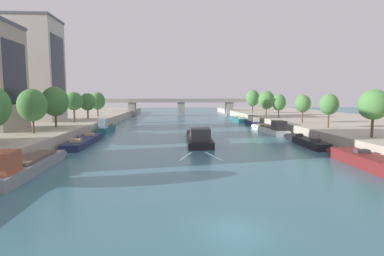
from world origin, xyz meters
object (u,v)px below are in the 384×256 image
at_px(moored_boat_right_midway, 380,165).
at_px(moored_boat_right_near, 253,121).
at_px(tree_right_distant, 279,102).
at_px(tree_right_end_of_row, 266,100).
at_px(tree_left_by_lamp, 32,105).
at_px(tree_right_nearest, 253,98).
at_px(moored_boat_right_gap_after, 239,119).
at_px(tree_right_by_lamp, 374,105).
at_px(moored_boat_right_end, 305,141).
at_px(moored_boat_left_lone, 26,165).
at_px(tree_right_third, 329,104).
at_px(tree_left_nearest, 74,101).
at_px(tree_left_midway, 97,101).
at_px(moored_boat_left_gap_after, 84,141).
at_px(moored_boat_right_lone, 270,128).
at_px(moored_boat_left_second, 106,128).
at_px(tree_right_midway, 303,104).
at_px(barge_midriver, 199,137).
at_px(bridge_far, 181,105).
at_px(tree_left_distant, 55,102).
at_px(tree_left_past_mid, 88,102).

relative_size(moored_boat_right_midway, moored_boat_right_near, 1.59).
distance_m(tree_right_distant, tree_right_end_of_row, 11.30).
height_order(tree_left_by_lamp, tree_right_nearest, tree_right_nearest).
height_order(moored_boat_right_gap_after, tree_right_by_lamp, tree_right_by_lamp).
xyz_separation_m(moored_boat_right_end, tree_left_by_lamp, (-42.11, 0.00, 5.85)).
distance_m(moored_boat_left_lone, tree_right_third, 47.83).
relative_size(moored_boat_left_lone, tree_left_by_lamp, 2.20).
relative_size(tree_left_nearest, tree_left_midway, 0.96).
distance_m(moored_boat_left_gap_after, moored_boat_right_lone, 37.86).
bearing_deg(moored_boat_right_midway, moored_boat_left_second, 134.28).
relative_size(moored_boat_right_midway, tree_left_midway, 2.39).
bearing_deg(tree_left_by_lamp, moored_boat_right_gap_after, 48.89).
relative_size(moored_boat_right_end, tree_right_by_lamp, 2.10).
bearing_deg(tree_right_midway, moored_boat_right_gap_after, 101.36).
relative_size(tree_left_midway, tree_right_nearest, 0.86).
bearing_deg(moored_boat_right_midway, tree_right_midway, 79.26).
bearing_deg(moored_boat_right_end, tree_right_midway, 68.01).
height_order(moored_boat_right_lone, tree_right_distant, tree_right_distant).
bearing_deg(moored_boat_left_lone, moored_boat_left_second, 89.71).
bearing_deg(barge_midriver, bridge_far, 90.66).
height_order(moored_boat_left_second, moored_boat_right_midway, moored_boat_left_second).
bearing_deg(moored_boat_right_lone, tree_right_nearest, 80.66).
relative_size(moored_boat_right_lone, tree_left_distant, 2.28).
height_order(moored_boat_left_lone, tree_left_midway, tree_left_midway).
height_order(barge_midriver, moored_boat_right_gap_after, barge_midriver).
xyz_separation_m(moored_boat_right_end, tree_right_distant, (6.60, 30.87, 5.62)).
bearing_deg(tree_right_midway, tree_right_nearest, 90.45).
relative_size(moored_boat_right_end, tree_right_nearest, 1.74).
bearing_deg(tree_right_midway, tree_left_midway, 152.86).
bearing_deg(moored_boat_right_lone, moored_boat_left_lone, -137.11).
bearing_deg(tree_left_distant, tree_right_midway, 7.43).
relative_size(moored_boat_left_second, tree_right_third, 1.82).
bearing_deg(moored_boat_left_lone, moored_boat_right_gap_after, 61.07).
distance_m(moored_boat_right_midway, tree_left_midway, 72.46).
xyz_separation_m(moored_boat_left_lone, tree_left_past_mid, (-7.01, 47.97, 5.45)).
bearing_deg(moored_boat_right_lone, tree_left_past_mid, 160.51).
bearing_deg(moored_boat_right_gap_after, tree_left_nearest, -145.97).
xyz_separation_m(tree_right_end_of_row, bridge_far, (-24.46, 34.88, -2.26)).
bearing_deg(moored_boat_left_gap_after, tree_left_by_lamp, -155.59).
bearing_deg(tree_right_end_of_row, moored_boat_right_end, -99.17).
xyz_separation_m(tree_left_by_lamp, tree_left_past_mid, (-0.60, 31.68, -0.05)).
distance_m(tree_left_past_mid, tree_right_end_of_row, 50.61).
distance_m(moored_boat_left_lone, tree_left_nearest, 37.01).
distance_m(barge_midriver, moored_boat_right_midway, 27.20).
height_order(tree_left_past_mid, bridge_far, tree_left_past_mid).
bearing_deg(tree_left_past_mid, moored_boat_left_gap_after, -75.98).
relative_size(tree_left_past_mid, tree_right_end_of_row, 0.89).
distance_m(tree_left_nearest, tree_right_end_of_row, 54.01).
bearing_deg(moored_boat_right_gap_after, tree_left_distant, -137.59).
bearing_deg(tree_left_by_lamp, moored_boat_left_second, 70.99).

